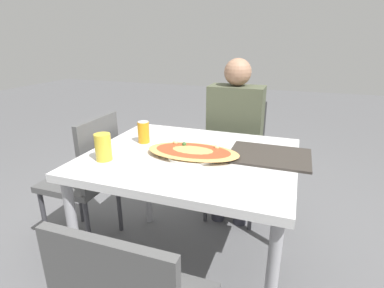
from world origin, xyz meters
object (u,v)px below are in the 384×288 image
(dining_table, at_px, (191,168))
(soda_can, at_px, (144,132))
(chair_side_left, at_px, (87,175))
(person_seated, at_px, (234,131))
(pizza_main, at_px, (193,152))
(drink_glass, at_px, (103,147))
(chair_far_seated, at_px, (236,151))

(dining_table, bearing_deg, soda_can, 164.67)
(chair_side_left, distance_m, soda_can, 0.51)
(person_seated, distance_m, pizza_main, 0.69)
(person_seated, height_order, pizza_main, person_seated)
(drink_glass, bearing_deg, chair_far_seated, 64.20)
(person_seated, xyz_separation_m, soda_can, (-0.42, -0.57, 0.12))
(soda_can, bearing_deg, dining_table, -15.33)
(drink_glass, bearing_deg, pizza_main, 26.36)
(chair_far_seated, bearing_deg, drink_glass, 64.20)
(dining_table, height_order, soda_can, soda_can)
(dining_table, bearing_deg, person_seated, 81.78)
(dining_table, relative_size, chair_side_left, 1.20)
(chair_side_left, xyz_separation_m, soda_can, (0.40, 0.04, 0.31))
(drink_glass, bearing_deg, dining_table, 29.23)
(chair_far_seated, relative_size, person_seated, 0.74)
(chair_far_seated, height_order, person_seated, person_seated)
(dining_table, relative_size, person_seated, 0.88)
(pizza_main, bearing_deg, drink_glass, -153.64)
(chair_far_seated, xyz_separation_m, chair_side_left, (-0.82, -0.73, 0.00))
(pizza_main, xyz_separation_m, drink_glass, (-0.40, -0.20, 0.05))
(dining_table, xyz_separation_m, pizza_main, (0.02, -0.02, 0.10))
(chair_side_left, relative_size, person_seated, 0.74)
(pizza_main, relative_size, soda_can, 3.92)
(person_seated, bearing_deg, dining_table, 81.78)
(chair_far_seated, bearing_deg, chair_side_left, 41.63)
(chair_far_seated, distance_m, person_seated, 0.23)
(dining_table, bearing_deg, chair_far_seated, 82.96)
(chair_far_seated, xyz_separation_m, pizza_main, (-0.08, -0.79, 0.27))
(chair_far_seated, relative_size, chair_side_left, 1.00)
(chair_far_seated, xyz_separation_m, drink_glass, (-0.48, -0.99, 0.32))
(dining_table, height_order, chair_side_left, chair_side_left)
(chair_side_left, bearing_deg, pizza_main, -94.78)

